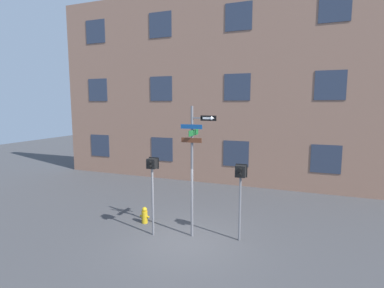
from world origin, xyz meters
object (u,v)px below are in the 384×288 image
street_sign_pole (194,161)px  pedestrian_signal_left (152,175)px  pedestrian_signal_right (240,181)px  fire_hydrant (145,215)px

street_sign_pole → pedestrian_signal_left: bearing=-163.4°
pedestrian_signal_left → pedestrian_signal_right: pedestrian_signal_left is taller
pedestrian_signal_left → street_sign_pole: bearing=16.6°
pedestrian_signal_right → fire_hydrant: size_ratio=4.08×
pedestrian_signal_left → pedestrian_signal_right: 3.13m
pedestrian_signal_right → fire_hydrant: 4.31m
pedestrian_signal_right → fire_hydrant: bearing=177.6°
street_sign_pole → pedestrian_signal_right: bearing=9.4°
pedestrian_signal_left → fire_hydrant: (-0.85, 0.86, -1.93)m
pedestrian_signal_left → fire_hydrant: 2.28m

